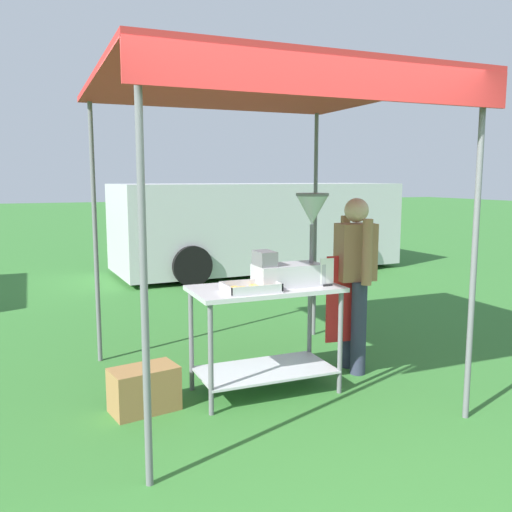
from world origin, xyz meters
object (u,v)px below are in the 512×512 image
(vendor, at_px, (354,275))
(donut_tray, at_px, (250,289))
(donut_cart, at_px, (265,318))
(van_silver, at_px, (259,226))
(donut_fryer, at_px, (295,250))
(supply_crate, at_px, (144,389))
(menu_sign, at_px, (327,274))
(stall_canopy, at_px, (261,95))

(vendor, bearing_deg, donut_tray, -165.41)
(donut_cart, distance_m, donut_tray, 0.37)
(donut_cart, height_order, van_silver, van_silver)
(donut_fryer, relative_size, van_silver, 0.14)
(donut_tray, distance_m, supply_crate, 1.13)
(donut_fryer, bearing_deg, van_silver, 70.04)
(donut_fryer, xyz_separation_m, menu_sign, (0.23, -0.13, -0.20))
(donut_fryer, relative_size, menu_sign, 3.33)
(vendor, height_order, supply_crate, vendor)
(donut_tray, xyz_separation_m, vendor, (1.15, 0.30, -0.02))
(stall_canopy, bearing_deg, vendor, 3.82)
(donut_tray, distance_m, van_silver, 6.38)
(supply_crate, bearing_deg, donut_fryer, -1.23)
(donut_cart, bearing_deg, donut_tray, -143.90)
(supply_crate, xyz_separation_m, van_silver, (3.36, 5.72, 0.71))
(donut_cart, bearing_deg, vendor, 9.59)
(donut_tray, xyz_separation_m, supply_crate, (-0.83, 0.14, -0.75))
(stall_canopy, bearing_deg, donut_tray, -128.58)
(donut_fryer, height_order, vendor, donut_fryer)
(menu_sign, relative_size, supply_crate, 0.42)
(donut_fryer, distance_m, van_silver, 6.13)
(vendor, xyz_separation_m, van_silver, (1.38, 5.56, -0.03))
(donut_fryer, distance_m, menu_sign, 0.33)
(stall_canopy, distance_m, supply_crate, 2.49)
(menu_sign, relative_size, van_silver, 0.04)
(stall_canopy, relative_size, van_silver, 0.47)
(stall_canopy, height_order, donut_tray, stall_canopy)
(menu_sign, bearing_deg, stall_canopy, 152.33)
(stall_canopy, height_order, supply_crate, stall_canopy)
(donut_cart, bearing_deg, van_silver, 67.72)
(supply_crate, relative_size, van_silver, 0.10)
(menu_sign, distance_m, vendor, 0.58)
(stall_canopy, xyz_separation_m, vendor, (0.96, 0.06, -1.54))
(donut_fryer, height_order, supply_crate, donut_fryer)
(donut_tray, xyz_separation_m, donut_fryer, (0.44, 0.11, 0.27))
(donut_cart, xyz_separation_m, van_silver, (2.35, 5.72, 0.24))
(stall_canopy, relative_size, donut_cart, 2.12)
(vendor, relative_size, van_silver, 0.29)
(stall_canopy, distance_m, donut_fryer, 1.28)
(donut_fryer, distance_m, vendor, 0.79)
(stall_canopy, relative_size, supply_crate, 4.72)
(donut_fryer, bearing_deg, stall_canopy, 154.35)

